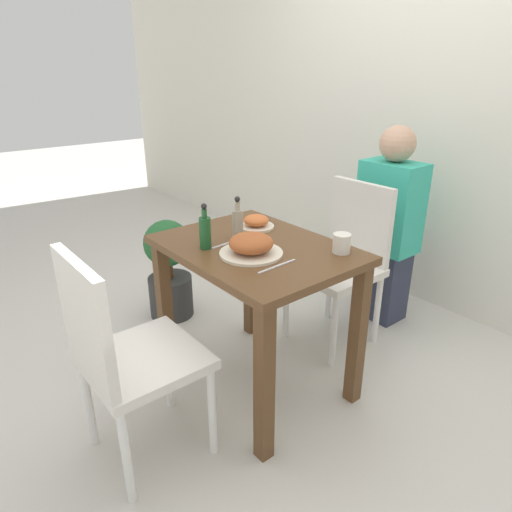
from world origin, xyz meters
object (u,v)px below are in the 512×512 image
sauce_bottle (205,231)px  food_plate (251,245)px  condiment_bottle (238,223)px  person_figure (388,228)px  chair_near (122,351)px  potted_plant_left (169,268)px  drink_cup (342,243)px  side_plate (256,222)px  chair_far (345,255)px

sauce_bottle → food_plate: bearing=30.5°
condiment_bottle → person_figure: (0.08, 1.04, -0.23)m
chair_near → potted_plant_left: 1.16m
potted_plant_left → condiment_bottle: bearing=-2.0°
drink_cup → condiment_bottle: condiment_bottle is taller
chair_near → person_figure: bearing=-87.0°
chair_near → food_plate: 0.65m
sauce_bottle → side_plate: bearing=101.7°
side_plate → sauce_bottle: sauce_bottle is taller
chair_near → sauce_bottle: 0.60m
drink_cup → condiment_bottle: 0.47m
chair_near → food_plate: (0.01, 0.60, 0.27)m
chair_far → chair_near: bearing=-86.0°
food_plate → condiment_bottle: size_ratio=1.33×
person_figure → chair_far: bearing=-90.4°
drink_cup → potted_plant_left: 1.25m
condiment_bottle → chair_far: bearing=83.0°
chair_far → food_plate: (0.10, -0.73, 0.27)m
chair_near → potted_plant_left: size_ratio=1.43×
drink_cup → sauce_bottle: bearing=-134.1°
chair_far → potted_plant_left: (-0.83, -0.64, -0.18)m
chair_near → drink_cup: (0.23, 0.91, 0.27)m
side_plate → person_figure: size_ratio=0.15×
food_plate → person_figure: size_ratio=0.23×
chair_near → condiment_bottle: bearing=-75.3°
chair_far → potted_plant_left: 1.06m
food_plate → person_figure: person_figure is taller
chair_far → side_plate: chair_far is taller
drink_cup → chair_far: bearing=127.2°
chair_near → condiment_bottle: condiment_bottle is taller
side_plate → drink_cup: (0.48, 0.08, 0.01)m
condiment_bottle → person_figure: size_ratio=0.17×
chair_near → food_plate: size_ratio=3.34×
side_plate → drink_cup: drink_cup is taller
food_plate → person_figure: (-0.10, 1.11, -0.19)m
chair_near → sauce_bottle: sauce_bottle is taller
chair_near → drink_cup: chair_near is taller
food_plate → side_plate: food_plate is taller
sauce_bottle → person_figure: size_ratio=0.17×
person_figure → sauce_bottle: bearing=-94.0°
potted_plant_left → drink_cup: bearing=10.7°
sauce_bottle → potted_plant_left: size_ratio=0.32×
side_plate → sauce_bottle: size_ratio=0.87×
food_plate → chair_near: bearing=-90.6°
drink_cup → condiment_bottle: bearing=-148.9°
side_plate → condiment_bottle: condiment_bottle is taller
chair_near → drink_cup: bearing=-104.2°
chair_near → condiment_bottle: (-0.17, 0.66, 0.31)m
food_plate → person_figure: bearing=95.0°
side_plate → potted_plant_left: side_plate is taller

